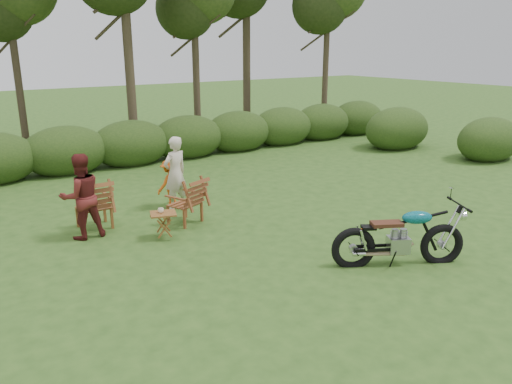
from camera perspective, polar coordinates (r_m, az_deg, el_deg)
ground at (r=8.95m, az=7.34°, el=-7.69°), size 80.00×80.00×0.00m
tree_line at (r=16.88m, az=-14.16°, el=16.57°), size 22.52×11.62×8.14m
motorcycle at (r=9.06m, az=15.75°, el=-7.89°), size 2.33×1.78×1.26m
lawn_chair_right at (r=10.75m, az=-8.07°, el=-3.50°), size 0.89×0.89×1.00m
lawn_chair_left at (r=10.89m, az=-17.86°, el=-3.90°), size 0.73×0.73×1.05m
side_table at (r=9.89m, az=-10.49°, el=-3.80°), size 0.62×0.57×0.52m
cup at (r=9.82m, az=-10.82°, el=-2.08°), size 0.12×0.12×0.09m
adult_a at (r=11.68m, az=-9.03°, el=-1.91°), size 0.70×0.55×1.69m
adult_b at (r=10.42m, az=-18.91°, el=-4.91°), size 0.84×0.67×1.68m
child at (r=11.92m, az=-9.69°, el=-1.55°), size 0.82×0.63×1.11m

